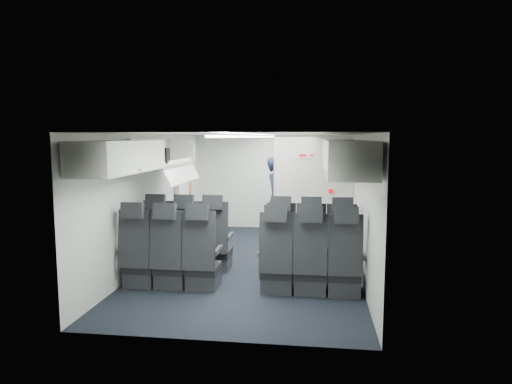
% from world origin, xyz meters
% --- Properties ---
extents(cabin_shell, '(3.41, 6.01, 2.16)m').
position_xyz_m(cabin_shell, '(0.00, 0.00, 1.12)').
color(cabin_shell, black).
rests_on(cabin_shell, ground).
extents(seat_row_front, '(3.33, 0.56, 1.24)m').
position_xyz_m(seat_row_front, '(-0.00, -0.53, 0.40)').
color(seat_row_front, black).
rests_on(seat_row_front, cabin_shell).
extents(seat_row_mid, '(3.33, 0.56, 1.24)m').
position_xyz_m(seat_row_mid, '(-0.00, -1.43, 0.40)').
color(seat_row_mid, black).
rests_on(seat_row_mid, cabin_shell).
extents(overhead_bin_left_rear, '(0.53, 1.80, 0.40)m').
position_xyz_m(overhead_bin_left_rear, '(-1.40, -2.00, 1.86)').
color(overhead_bin_left_rear, silver).
rests_on(overhead_bin_left_rear, cabin_shell).
extents(overhead_bin_left_front_open, '(0.64, 1.70, 0.72)m').
position_xyz_m(overhead_bin_left_front_open, '(-1.44, -0.25, 1.74)').
color(overhead_bin_left_front_open, '#9E9E93').
rests_on(overhead_bin_left_front_open, cabin_shell).
extents(overhead_bin_right_rear, '(0.53, 1.80, 0.40)m').
position_xyz_m(overhead_bin_right_rear, '(1.40, -2.00, 1.86)').
color(overhead_bin_right_rear, silver).
rests_on(overhead_bin_right_rear, cabin_shell).
extents(overhead_bin_right_front, '(0.53, 1.70, 0.40)m').
position_xyz_m(overhead_bin_right_front, '(1.40, -0.25, 1.86)').
color(overhead_bin_right_front, silver).
rests_on(overhead_bin_right_front, cabin_shell).
extents(bulkhead_partition, '(1.40, 0.15, 2.13)m').
position_xyz_m(bulkhead_partition, '(0.98, 0.80, 1.08)').
color(bulkhead_partition, silver).
rests_on(bulkhead_partition, cabin_shell).
extents(galley_unit, '(0.85, 0.52, 1.90)m').
position_xyz_m(galley_unit, '(0.95, 2.72, 0.95)').
color(galley_unit, '#939399').
rests_on(galley_unit, cabin_shell).
extents(boarding_door, '(0.12, 1.27, 1.86)m').
position_xyz_m(boarding_door, '(-1.64, 1.55, 0.95)').
color(boarding_door, silver).
rests_on(boarding_door, cabin_shell).
extents(flight_attendant, '(0.57, 0.72, 1.71)m').
position_xyz_m(flight_attendant, '(0.26, 1.72, 0.86)').
color(flight_attendant, black).
rests_on(flight_attendant, ground).
extents(carry_on_bag, '(0.47, 0.36, 0.26)m').
position_xyz_m(carry_on_bag, '(-1.42, -0.70, 1.81)').
color(carry_on_bag, black).
rests_on(carry_on_bag, overhead_bin_left_front_open).
extents(papers, '(0.21, 0.06, 0.15)m').
position_xyz_m(papers, '(0.45, 1.67, 1.04)').
color(papers, white).
rests_on(papers, flight_attendant).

